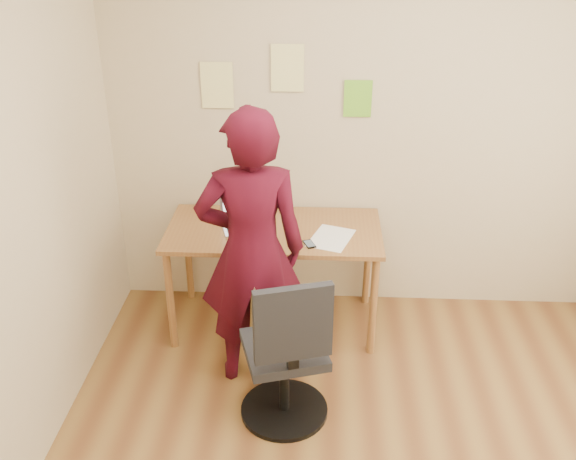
# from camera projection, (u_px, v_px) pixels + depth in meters

# --- Properties ---
(room) EXTENTS (3.58, 3.58, 2.78)m
(room) POSITION_uv_depth(u_px,v_px,m) (397.00, 250.00, 2.65)
(room) COLOR brown
(room) RESTS_ON ground
(desk) EXTENTS (1.40, 0.70, 0.74)m
(desk) POSITION_uv_depth(u_px,v_px,m) (274.00, 240.00, 4.23)
(desk) COLOR brown
(desk) RESTS_ON ground
(laptop) EXTENTS (0.36, 0.34, 0.22)m
(laptop) POSITION_uv_depth(u_px,v_px,m) (245.00, 219.00, 4.20)
(laptop) COLOR #B9B9C1
(laptop) RESTS_ON desk
(paper_sheet) EXTENTS (0.33, 0.39, 0.00)m
(paper_sheet) POSITION_uv_depth(u_px,v_px,m) (331.00, 238.00, 4.07)
(paper_sheet) COLOR white
(paper_sheet) RESTS_ON desk
(phone) EXTENTS (0.09, 0.12, 0.01)m
(phone) POSITION_uv_depth(u_px,v_px,m) (309.00, 244.00, 3.99)
(phone) COLOR black
(phone) RESTS_ON desk
(wall_note_left) EXTENTS (0.21, 0.00, 0.30)m
(wall_note_left) POSITION_uv_depth(u_px,v_px,m) (217.00, 85.00, 4.14)
(wall_note_left) COLOR #F4EC91
(wall_note_left) RESTS_ON room
(wall_note_mid) EXTENTS (0.21, 0.00, 0.30)m
(wall_note_mid) POSITION_uv_depth(u_px,v_px,m) (287.00, 68.00, 4.07)
(wall_note_mid) COLOR #F4EC91
(wall_note_mid) RESTS_ON room
(wall_note_right) EXTENTS (0.18, 0.00, 0.24)m
(wall_note_right) POSITION_uv_depth(u_px,v_px,m) (358.00, 99.00, 4.13)
(wall_note_right) COLOR #70C02B
(wall_note_right) RESTS_ON room
(office_chair) EXTENTS (0.53, 0.54, 0.97)m
(office_chair) POSITION_uv_depth(u_px,v_px,m) (287.00, 361.00, 3.48)
(office_chair) COLOR black
(office_chair) RESTS_ON ground
(person) EXTENTS (0.67, 0.49, 1.72)m
(person) POSITION_uv_depth(u_px,v_px,m) (252.00, 252.00, 3.66)
(person) COLOR #3B0814
(person) RESTS_ON ground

